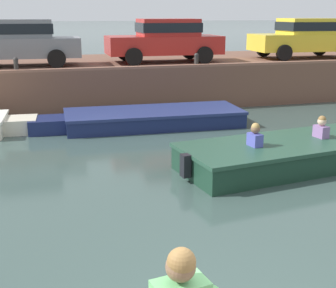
# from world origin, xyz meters

# --- Properties ---
(ground_plane) EXTENTS (400.00, 400.00, 0.00)m
(ground_plane) POSITION_xyz_m (0.00, 5.83, 0.00)
(ground_plane) COLOR #384C47
(far_quay_wall) EXTENTS (60.00, 6.00, 1.45)m
(far_quay_wall) POSITION_xyz_m (0.00, 14.66, 0.72)
(far_quay_wall) COLOR brown
(far_quay_wall) RESTS_ON ground
(far_wall_coping) EXTENTS (60.00, 0.24, 0.08)m
(far_wall_coping) POSITION_xyz_m (0.00, 11.78, 1.49)
(far_wall_coping) COLOR brown
(far_wall_coping) RESTS_ON far_quay_wall
(boat_moored_central_navy) EXTENTS (6.12, 2.13, 0.47)m
(boat_moored_central_navy) POSITION_xyz_m (1.27, 9.79, 0.23)
(boat_moored_central_navy) COLOR navy
(boat_moored_central_navy) RESTS_ON ground
(motorboat_passing) EXTENTS (6.06, 2.48, 1.04)m
(motorboat_passing) POSITION_xyz_m (3.68, 5.38, 0.28)
(motorboat_passing) COLOR #193828
(motorboat_passing) RESTS_ON ground
(car_left_inner_grey) EXTENTS (4.37, 2.02, 1.54)m
(car_left_inner_grey) POSITION_xyz_m (-2.23, 13.62, 2.29)
(car_left_inner_grey) COLOR slate
(car_left_inner_grey) RESTS_ON far_quay_wall
(car_centre_red) EXTENTS (4.16, 2.09, 1.54)m
(car_centre_red) POSITION_xyz_m (2.94, 13.62, 2.29)
(car_centre_red) COLOR #B2231E
(car_centre_red) RESTS_ON far_quay_wall
(car_right_inner_yellow) EXTENTS (4.20, 2.14, 1.54)m
(car_right_inner_yellow) POSITION_xyz_m (8.73, 13.62, 2.29)
(car_right_inner_yellow) COLOR yellow
(car_right_inner_yellow) RESTS_ON far_quay_wall
(mooring_bollard_mid) EXTENTS (0.15, 0.15, 0.45)m
(mooring_bollard_mid) POSITION_xyz_m (-2.25, 11.91, 1.68)
(mooring_bollard_mid) COLOR #2D2B28
(mooring_bollard_mid) RESTS_ON far_quay_wall
(mooring_bollard_east) EXTENTS (0.15, 0.15, 0.45)m
(mooring_bollard_east) POSITION_xyz_m (3.55, 11.91, 1.68)
(mooring_bollard_east) COLOR #2D2B28
(mooring_bollard_east) RESTS_ON far_quay_wall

